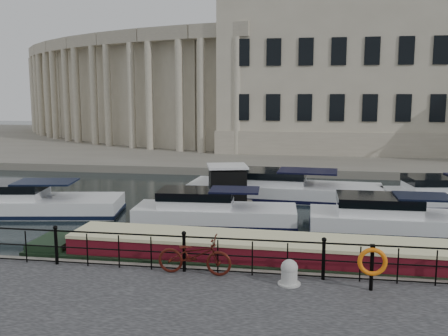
# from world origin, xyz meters

# --- Properties ---
(ground_plane) EXTENTS (160.00, 160.00, 0.00)m
(ground_plane) POSITION_xyz_m (0.00, 0.00, 0.00)
(ground_plane) COLOR black
(ground_plane) RESTS_ON ground
(far_bank) EXTENTS (120.00, 42.00, 0.55)m
(far_bank) POSITION_xyz_m (0.00, 39.00, 0.28)
(far_bank) COLOR #6B665B
(far_bank) RESTS_ON ground_plane
(railing) EXTENTS (24.14, 0.14, 1.22)m
(railing) POSITION_xyz_m (0.00, -2.25, 1.20)
(railing) COLOR black
(railing) RESTS_ON near_quay
(civic_building) EXTENTS (53.55, 31.84, 16.85)m
(civic_building) POSITION_xyz_m (-1.00, 34.71, 7.04)
(civic_building) COLOR #ADA38C
(civic_building) RESTS_ON far_bank
(bicycle) EXTENTS (2.18, 0.81, 1.14)m
(bicycle) POSITION_xyz_m (0.35, -2.41, 1.12)
(bicycle) COLOR #43120C
(bicycle) RESTS_ON near_quay
(mooring_bollard) EXTENTS (0.62, 0.62, 0.70)m
(mooring_bollard) POSITION_xyz_m (3.07, -2.78, 0.88)
(mooring_bollard) COLOR #B3B3AF
(mooring_bollard) RESTS_ON near_quay
(life_ring_post) EXTENTS (0.77, 0.20, 1.26)m
(life_ring_post) POSITION_xyz_m (5.23, -2.91, 1.34)
(life_ring_post) COLOR black
(life_ring_post) RESTS_ON near_quay
(narrowboat) EXTENTS (15.90, 2.50, 1.58)m
(narrowboat) POSITION_xyz_m (2.23, -0.64, 0.37)
(narrowboat) COLOR black
(narrowboat) RESTS_ON ground_plane
(harbour_hut) EXTENTS (3.17, 2.85, 2.17)m
(harbour_hut) POSITION_xyz_m (-0.43, 8.85, 0.95)
(harbour_hut) COLOR #6B665B
(harbour_hut) RESTS_ON ground_plane
(cabin_cruisers) EXTENTS (29.18, 9.69, 1.99)m
(cabin_cruisers) POSITION_xyz_m (1.24, 7.90, 0.37)
(cabin_cruisers) COLOR white
(cabin_cruisers) RESTS_ON ground_plane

